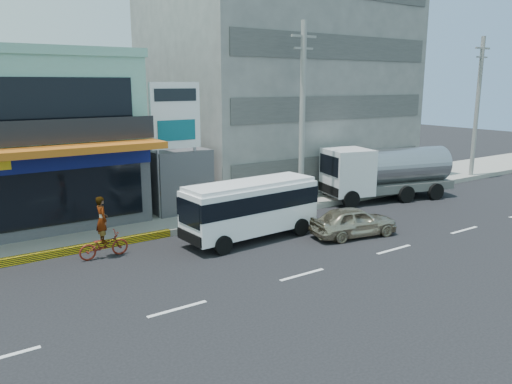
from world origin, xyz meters
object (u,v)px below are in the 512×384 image
Objects in this scene: concrete_building at (277,81)px; tanker_truck at (384,172)px; utility_pole_far at (477,108)px; minibus at (251,205)px; utility_pole_near at (302,116)px; motorcycle_rider at (103,238)px; sedan at (354,221)px; satellite_dish at (170,146)px; billboard at (176,123)px.

concrete_building reaches higher than tanker_truck.
utility_pole_far is (12.00, -7.60, -1.85)m from concrete_building.
concrete_building is at bearing 101.19° from tanker_truck.
concrete_building is 14.87m from minibus.
motorcycle_rider is (-11.37, -1.46, -4.32)m from utility_pole_near.
minibus is at bearing -172.53° from utility_pole_far.
concrete_building is 2.51× the size of minibus.
sedan is 1.61× the size of motorcycle_rider.
sedan is 10.93m from motorcycle_rider.
satellite_dish is at bearing 40.54° from sedan.
minibus is (0.84, -6.37, -2.01)m from satellite_dish.
utility_pole_far is at bearing -4.57° from billboard.
motorcycle_rider is at bearing 168.04° from minibus.
satellite_dish is at bearing 159.26° from tanker_truck.
minibus is (-5.16, -2.77, -3.58)m from utility_pole_near.
motorcycle_rider reaches higher than sedan.
motorcycle_rider is at bearing 81.54° from sedan.
concrete_building is at bearing -10.95° from sedan.
satellite_dish reaches higher than tanker_truck.
utility_pole_far is 10.93m from tanker_truck.
utility_pole_near is (6.50, -1.80, 0.22)m from billboard.
concrete_building is 8.79m from utility_pole_near.
minibus is 2.53× the size of motorcycle_rider.
billboard is 12.86m from tanker_truck.
billboard is at bearing 164.52° from utility_pole_near.
satellite_dish is 6.73m from minibus.
utility_pole_far is at bearing 7.47° from minibus.
utility_pole_far reaches higher than motorcycle_rider.
utility_pole_near is 16.00m from utility_pole_far.
tanker_truck is at bearing -46.90° from sedan.
concrete_building is 14.32m from utility_pole_far.
sedan is at bearing -19.25° from motorcycle_rider.
satellite_dish is 7.87m from motorcycle_rider.
billboard is at bearing -151.08° from concrete_building.
concrete_building reaches higher than utility_pole_far.
satellite_dish is 0.24× the size of minibus.
satellite_dish is 7.17m from utility_pole_near.
minibus is at bearing -169.76° from tanker_truck.
minibus is 11.00m from tanker_truck.
sedan is at bearing -111.74° from concrete_building.
satellite_dish reaches higher than minibus.
minibus is at bearing -73.70° from billboard.
satellite_dish is 2.31m from billboard.
tanker_truck reaches higher than sedan.
motorcycle_rider is (-6.21, 1.32, -0.74)m from minibus.
billboard is 7.15m from motorcycle_rider.
utility_pole_far reaches higher than tanker_truck.
utility_pole_near is (-4.00, -7.60, -1.85)m from concrete_building.
utility_pole_near is at bearing 180.00° from utility_pole_far.
billboard is at bearing 106.30° from minibus.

